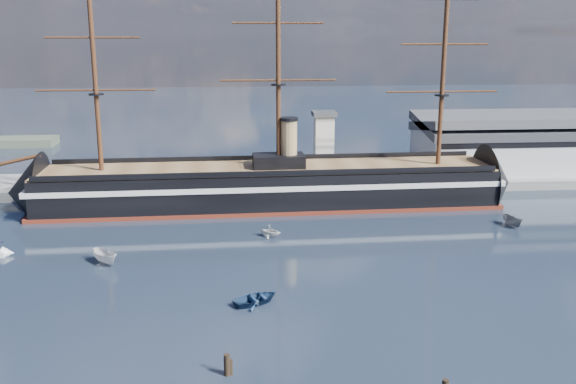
{
  "coord_description": "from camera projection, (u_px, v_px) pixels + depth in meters",
  "views": [
    {
      "loc": [
        -16.97,
        -62.64,
        33.7
      ],
      "look_at": [
        -8.17,
        35.0,
        9.0
      ],
      "focal_mm": 40.0,
      "sensor_mm": 36.0,
      "label": 1
    }
  ],
  "objects": [
    {
      "name": "ground",
      "position": [
        333.0,
        235.0,
        108.84
      ],
      "size": [
        600.0,
        600.0,
        0.0
      ],
      "primitive_type": "plane",
      "color": "#18212F",
      "rests_on": "ground"
    },
    {
      "name": "quay",
      "position": [
        352.0,
        185.0,
        144.48
      ],
      "size": [
        180.0,
        18.0,
        2.0
      ],
      "primitive_type": "cube",
      "color": "slate",
      "rests_on": "ground"
    },
    {
      "name": "warehouse",
      "position": [
        551.0,
        143.0,
        150.57
      ],
      "size": [
        63.0,
        21.0,
        11.6
      ],
      "color": "#B7BABC",
      "rests_on": "ground"
    },
    {
      "name": "quay_tower",
      "position": [
        324.0,
        145.0,
        138.59
      ],
      "size": [
        5.0,
        5.0,
        15.0
      ],
      "color": "silver",
      "rests_on": "ground"
    },
    {
      "name": "warship",
      "position": [
        260.0,
        186.0,
        126.17
      ],
      "size": [
        113.03,
        17.97,
        53.94
      ],
      "rotation": [
        0.0,
        0.0,
        0.02
      ],
      "color": "black",
      "rests_on": "ground"
    },
    {
      "name": "motorboat_a",
      "position": [
        106.0,
        264.0,
        95.37
      ],
      "size": [
        6.66,
        6.11,
        2.65
      ],
      "primitive_type": "imported",
      "rotation": [
        0.0,
        0.0,
        0.69
      ],
      "color": "silver",
      "rests_on": "ground"
    },
    {
      "name": "motorboat_b",
      "position": [
        256.0,
        303.0,
        81.71
      ],
      "size": [
        3.18,
        4.03,
        1.76
      ],
      "primitive_type": "imported",
      "rotation": [
        0.0,
        0.0,
        2.09
      ],
      "color": "navy",
      "rests_on": "ground"
    },
    {
      "name": "motorboat_c",
      "position": [
        512.0,
        226.0,
        113.76
      ],
      "size": [
        6.05,
        3.35,
        2.29
      ],
      "primitive_type": "imported",
      "rotation": [
        0.0,
        0.0,
        0.23
      ],
      "color": "slate",
      "rests_on": "ground"
    },
    {
      "name": "motorboat_d",
      "position": [
        271.0,
        237.0,
        107.95
      ],
      "size": [
        5.57,
        6.67,
        2.27
      ],
      "primitive_type": "imported",
      "rotation": [
        0.0,
        0.0,
        1.01
      ],
      "color": "silver",
      "rests_on": "ground"
    },
    {
      "name": "piling_near_left",
      "position": [
        227.0,
        375.0,
        64.59
      ],
      "size": [
        0.64,
        0.64,
        2.98
      ],
      "primitive_type": "cylinder",
      "color": "black",
      "rests_on": "ground"
    }
  ]
}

